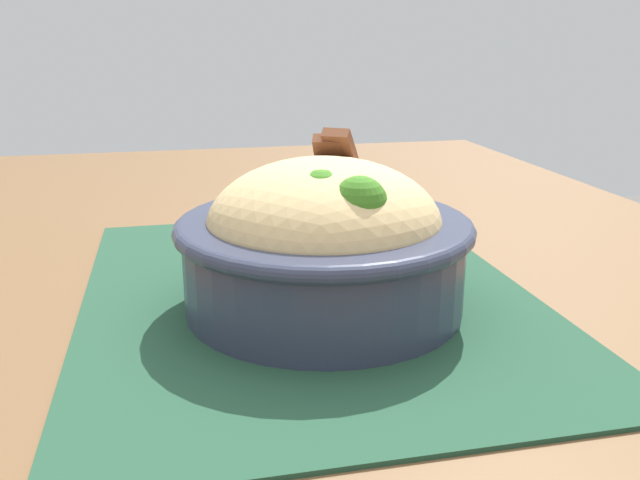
{
  "coord_description": "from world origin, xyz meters",
  "views": [
    {
      "loc": [
        -0.49,
        0.1,
        0.96
      ],
      "look_at": [
        -0.05,
        0.0,
        0.82
      ],
      "focal_mm": 37.76,
      "sensor_mm": 36.0,
      "label": 1
    }
  ],
  "objects": [
    {
      "name": "table",
      "position": [
        0.0,
        0.0,
        0.7
      ],
      "size": [
        1.33,
        0.86,
        0.77
      ],
      "color": "brown",
      "rests_on": "ground_plane"
    },
    {
      "name": "placemat",
      "position": [
        -0.02,
        0.01,
        0.77
      ],
      "size": [
        0.43,
        0.33,
        0.0
      ],
      "primitive_type": "cube",
      "rotation": [
        0.0,
        0.0,
        -0.0
      ],
      "color": "#1E422D",
      "rests_on": "table"
    },
    {
      "name": "bowl",
      "position": [
        -0.05,
        0.0,
        0.82
      ],
      "size": [
        0.21,
        0.21,
        0.12
      ],
      "color": "#2D3347",
      "rests_on": "placemat"
    },
    {
      "name": "fork",
      "position": [
        0.06,
        0.04,
        0.77
      ],
      "size": [
        0.02,
        0.13,
        0.0
      ],
      "color": "beige",
      "rests_on": "placemat"
    }
  ]
}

